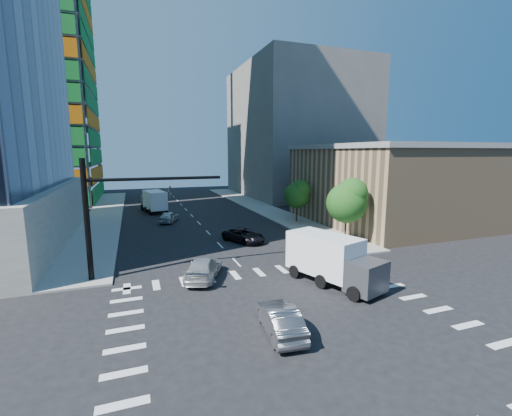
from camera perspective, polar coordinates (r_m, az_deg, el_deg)
name	(u,v)px	position (r m, az deg, el deg)	size (l,w,h in m)	color
ground	(299,327)	(20.11, 7.13, -19.13)	(160.00, 160.00, 0.00)	black
road_markings	(299,327)	(20.11, 7.13, -19.12)	(20.00, 20.00, 0.01)	silver
sidewalk_ne	(259,207)	(60.17, 0.54, 0.19)	(5.00, 60.00, 0.15)	gray
sidewalk_nw	(105,216)	(56.68, -23.90, -1.17)	(5.00, 60.00, 0.15)	gray
construction_building	(16,70)	(81.40, -35.08, 18.30)	(25.16, 34.50, 70.60)	slate
commercial_building	(390,184)	(50.40, 21.49, 3.79)	(20.50, 22.50, 10.60)	#9D7F5B
bg_building_ne	(297,132)	(79.10, 6.78, 12.41)	(24.00, 30.00, 28.00)	#66615B
signal_mast_nw	(108,208)	(27.57, -23.39, 0.05)	(10.20, 0.40, 9.00)	black
tree_south	(348,200)	(36.51, 15.13, 1.29)	(4.16, 4.16, 6.82)	#382316
tree_north	(298,194)	(46.99, 7.03, 2.39)	(3.54, 3.52, 5.78)	#382316
car_nb_far	(244,235)	(36.92, -2.06, -4.58)	(2.38, 5.16, 1.44)	black
car_sb_near	(203,268)	(26.85, -8.79, -9.89)	(2.20, 5.42, 1.57)	beige
car_sb_mid	(169,217)	(48.68, -14.29, -1.43)	(1.80, 4.49, 1.53)	#B4B8BC
car_sb_cross	(280,319)	(19.16, 3.99, -18.00)	(1.63, 4.67, 1.54)	#57585D
box_truck_near	(336,264)	(25.67, 13.15, -9.11)	(4.87, 7.27, 3.52)	black
box_truck_far	(153,202)	(57.95, -16.74, 0.91)	(4.02, 7.04, 3.48)	black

